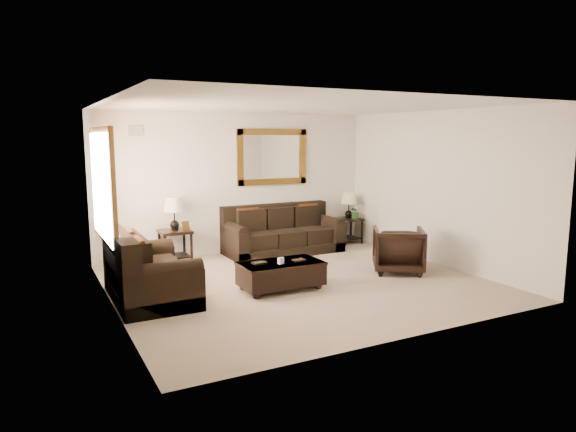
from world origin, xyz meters
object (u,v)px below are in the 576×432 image
loveseat (146,275)px  armchair (398,248)px  end_table_right (349,210)px  coffee_table (281,272)px  end_table_left (175,220)px  sofa (282,235)px

loveseat → armchair: (4.07, -0.43, 0.06)m
end_table_right → armchair: (-0.61, -2.39, -0.29)m
coffee_table → end_table_left: bearing=112.2°
sofa → coffee_table: 2.51m
end_table_left → armchair: bearing=-37.0°
end_table_left → armchair: (3.14, -2.36, -0.36)m
sofa → end_table_left: end_table_left is taller
sofa → end_table_right: (1.67, 0.16, 0.37)m
loveseat → end_table_left: 2.19m
coffee_table → armchair: armchair is taller
end_table_left → end_table_right: end_table_left is taller
end_table_right → coffee_table: 3.72m
end_table_left → armchair: 3.95m
end_table_left → end_table_right: (3.75, 0.03, -0.07)m
loveseat → coffee_table: bearing=-103.1°
loveseat → armchair: bearing=-96.0°
sofa → loveseat: bearing=-149.1°
coffee_table → end_table_right: bearing=40.9°
end_table_right → armchair: size_ratio=1.30×
coffee_table → armchair: bearing=0.7°
sofa → loveseat: 3.51m
sofa → armchair: (1.06, -2.23, 0.08)m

